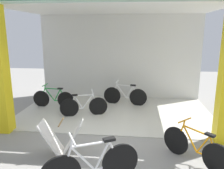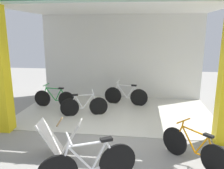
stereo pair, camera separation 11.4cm
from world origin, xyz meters
name	(u,v)px [view 1 (the left image)]	position (x,y,z in m)	size (l,w,h in m)	color
ground_plane	(108,136)	(0.00, 0.00, 0.00)	(20.44, 20.44, 0.00)	gray
shop_facade	(115,47)	(0.00, 1.88, 2.15)	(6.42, 3.90, 3.98)	beige
bicycle_inside_0	(53,99)	(-2.19, 2.01, 0.33)	(1.50, 0.41, 0.82)	black
bicycle_inside_1	(125,95)	(0.29, 2.60, 0.35)	(1.58, 0.44, 0.88)	black
bicycle_inside_2	(84,106)	(-0.95, 1.32, 0.33)	(1.45, 0.50, 0.82)	black
bicycle_parked_0	(92,166)	(-0.02, -1.94, 0.38)	(1.56, 0.86, 0.96)	black
bicycle_parked_1	(195,148)	(1.90, -1.03, 0.34)	(1.10, 1.14, 0.85)	black
sandwich_board_sign	(62,138)	(-0.87, -1.01, 0.38)	(0.96, 0.55, 0.78)	silver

